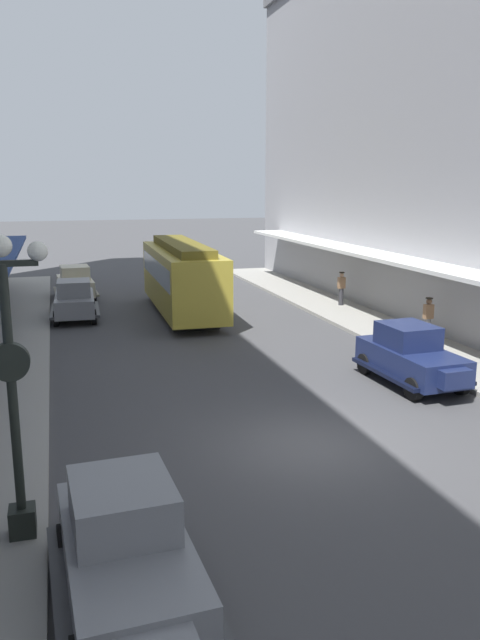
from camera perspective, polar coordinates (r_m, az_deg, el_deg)
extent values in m
plane|color=#424244|center=(15.23, 6.56, -11.29)|extent=(200.00, 200.00, 0.00)
cube|color=#19234C|center=(20.02, 15.36, -3.61)|extent=(1.86, 3.97, 0.80)
cube|color=#19234C|center=(20.04, 15.08, -1.36)|extent=(1.51, 1.76, 0.70)
cube|color=#8C9EA8|center=(20.04, 15.08, -1.36)|extent=(1.43, 1.72, 0.42)
cube|color=#19234C|center=(18.37, 19.08, -5.12)|extent=(0.95, 0.40, 0.52)
cube|color=black|center=(20.65, 17.50, -4.19)|extent=(0.38, 3.52, 0.12)
cube|color=black|center=(19.61, 12.99, -4.79)|extent=(0.38, 3.52, 0.12)
cylinder|color=black|center=(19.55, 19.50, -5.49)|extent=(0.25, 0.69, 0.68)
cylinder|color=black|center=(18.62, 15.57, -6.10)|extent=(0.25, 0.69, 0.68)
cylinder|color=black|center=(21.65, 15.06, -3.50)|extent=(0.25, 0.69, 0.68)
cylinder|color=black|center=(20.82, 11.35, -3.94)|extent=(0.25, 0.69, 0.68)
cube|color=slate|center=(9.83, -10.29, -20.75)|extent=(1.88, 3.97, 0.80)
cube|color=slate|center=(9.66, -10.71, -16.22)|extent=(1.52, 1.76, 0.70)
cube|color=#8C9EA8|center=(9.66, -10.71, -16.22)|extent=(1.44, 1.73, 0.42)
cube|color=#393A3D|center=(10.15, -4.52, -21.54)|extent=(0.40, 3.52, 0.12)
cube|color=#393A3D|center=(9.94, -16.09, -22.84)|extent=(0.40, 3.52, 0.12)
cylinder|color=black|center=(9.11, -3.04, -26.68)|extent=(0.25, 0.69, 0.68)
cylinder|color=black|center=(11.30, -7.11, -18.27)|extent=(0.25, 0.69, 0.68)
cylinder|color=black|center=(11.14, -15.73, -19.16)|extent=(0.25, 0.69, 0.68)
cube|color=beige|center=(34.80, -14.83, 3.05)|extent=(1.89, 3.98, 0.80)
cube|color=beige|center=(34.44, -14.86, 4.22)|extent=(1.52, 1.77, 0.70)
cube|color=#8C9EA8|center=(34.44, -14.86, 4.22)|extent=(1.45, 1.73, 0.42)
cube|color=beige|center=(36.89, -15.11, 3.62)|extent=(0.95, 0.40, 0.52)
cube|color=#6D6856|center=(34.79, -16.36, 2.43)|extent=(0.41, 3.52, 0.12)
cube|color=#6D6856|center=(34.93, -13.25, 2.64)|extent=(0.41, 3.52, 0.12)
cylinder|color=black|center=(36.16, -16.25, 2.66)|extent=(0.25, 0.69, 0.68)
cylinder|color=black|center=(36.27, -13.70, 2.83)|extent=(0.25, 0.69, 0.68)
cylinder|color=black|center=(33.47, -15.97, 1.94)|extent=(0.25, 0.69, 0.68)
cylinder|color=black|center=(33.59, -13.22, 2.12)|extent=(0.25, 0.69, 0.68)
cube|color=slate|center=(29.59, -14.88, 1.48)|extent=(1.85, 3.96, 0.80)
cube|color=slate|center=(29.22, -14.96, 2.84)|extent=(1.51, 1.76, 0.70)
cube|color=#8C9EA8|center=(29.22, -14.96, 2.84)|extent=(1.43, 1.72, 0.42)
cube|color=slate|center=(31.68, -14.86, 2.27)|extent=(0.95, 0.40, 0.52)
cube|color=#393A3D|center=(29.68, -16.67, 0.78)|extent=(0.38, 3.52, 0.12)
cube|color=#393A3D|center=(29.65, -13.01, 0.97)|extent=(0.38, 3.52, 0.12)
cylinder|color=black|center=(31.03, -16.31, 1.13)|extent=(0.25, 0.69, 0.68)
cylinder|color=black|center=(31.01, -13.33, 1.29)|extent=(0.25, 0.69, 0.68)
cylinder|color=black|center=(28.35, -16.48, 0.10)|extent=(0.25, 0.69, 0.68)
cylinder|color=black|center=(28.33, -13.21, 0.28)|extent=(0.25, 0.69, 0.68)
cube|color=gold|center=(29.56, -5.31, 3.82)|extent=(2.73, 9.66, 2.70)
cube|color=brown|center=(29.37, -5.37, 6.77)|extent=(1.71, 8.67, 0.36)
cube|color=#8C9EA8|center=(29.49, -5.33, 4.72)|extent=(2.74, 8.89, 0.95)
cube|color=black|center=(32.61, -6.13, 1.83)|extent=(2.03, 1.25, 0.40)
cube|color=black|center=(27.05, -4.19, -0.29)|extent=(2.03, 1.25, 0.40)
cube|color=black|center=(11.88, -19.25, -16.95)|extent=(0.44, 0.44, 0.50)
cylinder|color=black|center=(10.96, -20.11, -6.11)|extent=(0.16, 0.16, 4.20)
cube|color=black|center=(10.52, -20.95, 4.83)|extent=(1.10, 0.10, 0.10)
sphere|color=white|center=(10.47, -18.02, 6.00)|extent=(0.32, 0.32, 0.32)
sphere|color=white|center=(10.49, -21.07, 6.34)|extent=(0.36, 0.36, 0.36)
cylinder|color=black|center=(10.82, -20.31, -3.59)|extent=(0.64, 0.18, 0.64)
cylinder|color=silver|center=(10.91, -20.28, -3.46)|extent=(0.56, 0.02, 0.56)
cylinder|color=#2D2D33|center=(31.67, 9.22, 2.12)|extent=(0.24, 0.24, 0.85)
cube|color=#8C6647|center=(31.56, 9.26, 3.38)|extent=(0.36, 0.22, 0.56)
sphere|color=tan|center=(31.50, 9.29, 4.10)|extent=(0.22, 0.22, 0.22)
cylinder|color=black|center=(31.48, 9.30, 4.32)|extent=(0.28, 0.28, 0.04)
cylinder|color=#2D2D33|center=(32.18, -20.72, 1.64)|extent=(0.24, 0.24, 0.85)
cube|color=#26262D|center=(32.07, -20.82, 2.88)|extent=(0.36, 0.22, 0.56)
sphere|color=beige|center=(32.01, -20.87, 3.58)|extent=(0.22, 0.22, 0.22)
cylinder|color=black|center=(31.99, -20.89, 3.80)|extent=(0.28, 0.28, 0.04)
cylinder|color=slate|center=(25.27, 16.75, -0.81)|extent=(0.24, 0.24, 0.85)
cube|color=#8C6647|center=(25.12, 16.85, 0.75)|extent=(0.36, 0.22, 0.56)
sphere|color=brown|center=(25.05, 16.91, 1.65)|extent=(0.22, 0.22, 0.22)
cylinder|color=black|center=(25.03, 16.92, 1.92)|extent=(0.28, 0.28, 0.04)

